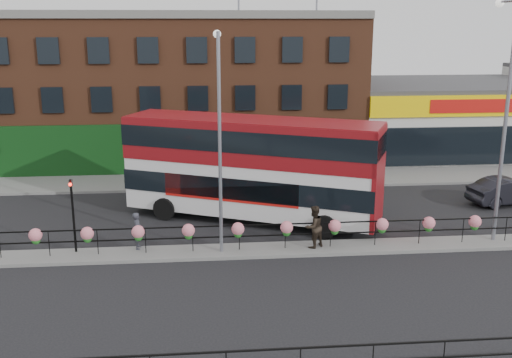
{
  "coord_description": "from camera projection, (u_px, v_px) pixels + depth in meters",
  "views": [
    {
      "loc": [
        -2.5,
        -24.25,
        9.7
      ],
      "look_at": [
        0.0,
        3.0,
        2.5
      ],
      "focal_mm": 42.0,
      "sensor_mm": 36.0,
      "label": 1
    }
  ],
  "objects": [
    {
      "name": "lamp_column_west",
      "position": [
        219.0,
        124.0,
        24.56
      ],
      "size": [
        0.33,
        1.62,
        9.23
      ],
      "color": "gray",
      "rests_on": "median"
    },
    {
      "name": "pedestrian_b",
      "position": [
        314.0,
        227.0,
        25.96
      ],
      "size": [
        1.56,
        1.53,
        1.88
      ],
      "primitive_type": "imported",
      "rotation": [
        0.0,
        0.0,
        3.7
      ],
      "color": "black",
      "rests_on": "median"
    },
    {
      "name": "double_decker_bus",
      "position": [
        252.0,
        159.0,
        29.45
      ],
      "size": [
        12.79,
        8.03,
        5.15
      ],
      "color": "silver",
      "rests_on": "ground"
    },
    {
      "name": "pedestrian_a",
      "position": [
        138.0,
        231.0,
        25.86
      ],
      "size": [
        0.61,
        0.41,
        1.63
      ],
      "primitive_type": "imported",
      "rotation": [
        0.0,
        0.0,
        1.55
      ],
      "color": "#32343D",
      "rests_on": "median"
    },
    {
      "name": "brick_building",
      "position": [
        180.0,
        87.0,
        43.61
      ],
      "size": [
        25.0,
        12.21,
        10.3
      ],
      "color": "brown",
      "rests_on": "ground"
    },
    {
      "name": "median",
      "position": [
        262.0,
        250.0,
        26.03
      ],
      "size": [
        60.0,
        1.6,
        0.15
      ],
      "primitive_type": "cube",
      "color": "slate",
      "rests_on": "ground"
    },
    {
      "name": "lamp_column_east",
      "position": [
        505.0,
        101.0,
        25.8
      ],
      "size": [
        0.38,
        1.85,
        10.53
      ],
      "color": "gray",
      "rests_on": "median"
    },
    {
      "name": "traffic_light_median",
      "position": [
        72.0,
        200.0,
        25.09
      ],
      "size": [
        0.15,
        0.28,
        3.65
      ],
      "color": "black",
      "rests_on": "median"
    },
    {
      "name": "median_railing",
      "position": [
        262.0,
        229.0,
        25.78
      ],
      "size": [
        30.04,
        0.56,
        1.23
      ],
      "color": "black",
      "rests_on": "median"
    },
    {
      "name": "ground",
      "position": [
        262.0,
        252.0,
        26.05
      ],
      "size": [
        120.0,
        120.0,
        0.0
      ],
      "primitive_type": "plane",
      "color": "black",
      "rests_on": "ground"
    },
    {
      "name": "supermarket",
      "position": [
        443.0,
        117.0,
        45.95
      ],
      "size": [
        15.0,
        12.25,
        5.3
      ],
      "color": "silver",
      "rests_on": "ground"
    },
    {
      "name": "car",
      "position": [
        509.0,
        191.0,
        32.74
      ],
      "size": [
        3.22,
        5.06,
        1.48
      ],
      "primitive_type": "imported",
      "rotation": [
        0.0,
        0.0,
        1.76
      ],
      "color": "black",
      "rests_on": "ground"
    },
    {
      "name": "north_pavement",
      "position": [
        243.0,
        180.0,
        37.58
      ],
      "size": [
        60.0,
        4.0,
        0.15
      ],
      "primitive_type": "cube",
      "color": "slate",
      "rests_on": "ground"
    }
  ]
}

